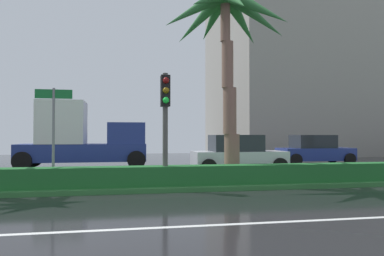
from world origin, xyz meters
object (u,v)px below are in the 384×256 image
traffic_signal_median_right (165,108)px  box_truck_lead (82,138)px  car_in_traffic_third (314,150)px  car_in_traffic_second (238,154)px  street_name_sign (54,123)px  palm_tree_centre_left (226,23)px

traffic_signal_median_right → box_truck_lead: size_ratio=0.54×
traffic_signal_median_right → car_in_traffic_third: traffic_signal_median_right is taller
traffic_signal_median_right → box_truck_lead: bearing=111.1°
car_in_traffic_second → street_name_sign: bearing=-147.9°
car_in_traffic_second → car_in_traffic_third: same height
palm_tree_centre_left → car_in_traffic_third: size_ratio=1.61×
traffic_signal_median_right → car_in_traffic_third: bearing=41.6°
traffic_signal_median_right → car_in_traffic_second: traffic_signal_median_right is taller
traffic_signal_median_right → street_name_sign: bearing=169.4°
street_name_sign → traffic_signal_median_right: bearing=-10.6°
traffic_signal_median_right → car_in_traffic_third: (9.81, 8.69, -1.71)m
palm_tree_centre_left → street_name_sign: palm_tree_centre_left is taller
traffic_signal_median_right → palm_tree_centre_left: bearing=22.0°
traffic_signal_median_right → car_in_traffic_third: 13.22m
street_name_sign → palm_tree_centre_left: bearing=2.6°
car_in_traffic_second → box_truck_lead: bearing=154.8°
street_name_sign → box_truck_lead: bearing=89.9°
box_truck_lead → car_in_traffic_second: size_ratio=1.49×
palm_tree_centre_left → car_in_traffic_third: 11.89m
box_truck_lead → car_in_traffic_second: bearing=-25.2°
traffic_signal_median_right → car_in_traffic_second: (4.01, 5.26, -1.71)m
traffic_signal_median_right → car_in_traffic_second: size_ratio=0.81×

